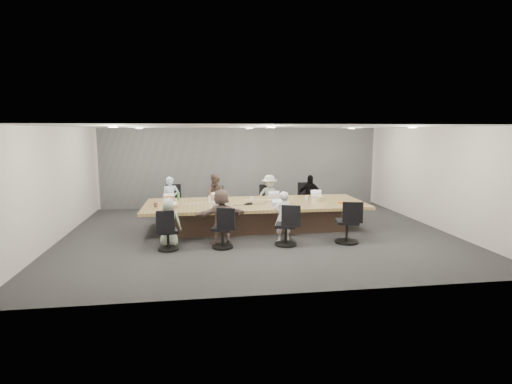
{
  "coord_description": "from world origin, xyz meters",
  "views": [
    {
      "loc": [
        -1.53,
        -10.19,
        2.69
      ],
      "look_at": [
        0.0,
        0.4,
        1.05
      ],
      "focal_mm": 28.0,
      "sensor_mm": 36.0,
      "label": 1
    }
  ],
  "objects": [
    {
      "name": "mug_brown",
      "position": [
        -2.65,
        0.22,
        0.8
      ],
      "size": [
        0.13,
        0.13,
        0.12
      ],
      "primitive_type": "cylinder",
      "rotation": [
        0.0,
        0.0,
        -0.42
      ],
      "color": "brown",
      "rests_on": "conference_table"
    },
    {
      "name": "chair_6",
      "position": [
        0.48,
        -1.2,
        0.4
      ],
      "size": [
        0.69,
        0.69,
        0.81
      ],
      "primitive_type": null,
      "rotation": [
        0.0,
        0.0,
        -0.33
      ],
      "color": "black",
      "rests_on": "ground"
    },
    {
      "name": "mic_left",
      "position": [
        -0.27,
        0.24,
        0.75
      ],
      "size": [
        0.15,
        0.11,
        0.03
      ],
      "primitive_type": "cube",
      "rotation": [
        0.0,
        0.0,
        -0.08
      ],
      "color": "black",
      "rests_on": "conference_table"
    },
    {
      "name": "wall_left",
      "position": [
        -5.0,
        0.0,
        1.4
      ],
      "size": [
        0.0,
        8.0,
        2.8
      ],
      "primitive_type": "cube",
      "rotation": [
        1.57,
        0.0,
        1.57
      ],
      "color": "beige",
      "rests_on": "ground"
    },
    {
      "name": "person_3",
      "position": [
        1.91,
        1.85,
        0.66
      ],
      "size": [
        0.83,
        0.48,
        1.32
      ],
      "primitive_type": "imported",
      "rotation": [
        0.0,
        0.0,
        6.07
      ],
      "color": "black",
      "rests_on": "ground"
    },
    {
      "name": "chair_2",
      "position": [
        0.63,
        2.2,
        0.38
      ],
      "size": [
        0.57,
        0.57,
        0.76
      ],
      "primitive_type": null,
      "rotation": [
        0.0,
        0.0,
        3.02
      ],
      "color": "black",
      "rests_on": "ground"
    },
    {
      "name": "laptop_5",
      "position": [
        -1.02,
        -0.3,
        0.75
      ],
      "size": [
        0.34,
        0.24,
        0.02
      ],
      "primitive_type": "cube",
      "rotation": [
        0.0,
        0.0,
        -0.01
      ],
      "color": "#B2B2B7",
      "rests_on": "conference_table"
    },
    {
      "name": "chair_3",
      "position": [
        1.91,
        2.2,
        0.42
      ],
      "size": [
        0.59,
        0.59,
        0.84
      ],
      "primitive_type": null,
      "rotation": [
        0.0,
        0.0,
        3.11
      ],
      "color": "black",
      "rests_on": "ground"
    },
    {
      "name": "cup_white_near",
      "position": [
        1.52,
        0.79,
        0.79
      ],
      "size": [
        0.08,
        0.08,
        0.1
      ],
      "primitive_type": "cylinder",
      "rotation": [
        0.0,
        0.0,
        0.07
      ],
      "color": "white",
      "rests_on": "conference_table"
    },
    {
      "name": "person_4",
      "position": [
        -2.25,
        -0.85,
        0.57
      ],
      "size": [
        0.6,
        0.43,
        1.15
      ],
      "primitive_type": "imported",
      "rotation": [
        0.0,
        0.0,
        3.02
      ],
      "color": "#9CB199",
      "rests_on": "ground"
    },
    {
      "name": "bottle_green_right",
      "position": [
        0.77,
        0.2,
        0.88
      ],
      "size": [
        0.08,
        0.08,
        0.27
      ],
      "primitive_type": "cylinder",
      "rotation": [
        0.0,
        0.0,
        0.12
      ],
      "color": "#41863C",
      "rests_on": "conference_table"
    },
    {
      "name": "snack_packet",
      "position": [
        2.31,
        0.04,
        0.76
      ],
      "size": [
        0.22,
        0.21,
        0.04
      ],
      "primitive_type": "cube",
      "rotation": [
        0.0,
        0.0,
        -0.68
      ],
      "color": "#E76107",
      "rests_on": "conference_table"
    },
    {
      "name": "mic_right",
      "position": [
        0.72,
        0.46,
        0.75
      ],
      "size": [
        0.18,
        0.15,
        0.03
      ],
      "primitive_type": "cube",
      "rotation": [
        0.0,
        0.0,
        0.4
      ],
      "color": "black",
      "rests_on": "conference_table"
    },
    {
      "name": "bottle_green_left",
      "position": [
        -2.11,
        1.1,
        0.86
      ],
      "size": [
        0.09,
        0.09,
        0.24
      ],
      "primitive_type": "cylinder",
      "rotation": [
        0.0,
        0.0,
        0.43
      ],
      "color": "#41863C",
      "rests_on": "conference_table"
    },
    {
      "name": "laptop_6",
      "position": [
        0.48,
        -0.3,
        0.75
      ],
      "size": [
        0.35,
        0.26,
        0.02
      ],
      "primitive_type": "cube",
      "rotation": [
        0.0,
        0.0,
        0.1
      ],
      "color": "#B2B2B7",
      "rests_on": "conference_table"
    },
    {
      "name": "cup_white_far",
      "position": [
        -0.05,
        0.9,
        0.79
      ],
      "size": [
        0.08,
        0.08,
        0.1
      ],
      "primitive_type": "cylinder",
      "rotation": [
        0.0,
        0.0,
        -0.0
      ],
      "color": "white",
      "rests_on": "conference_table"
    },
    {
      "name": "stapler",
      "position": [
        -0.21,
        0.18,
        0.77
      ],
      "size": [
        0.17,
        0.1,
        0.06
      ],
      "primitive_type": "cube",
      "rotation": [
        0.0,
        0.0,
        0.4
      ],
      "color": "black",
      "rests_on": "conference_table"
    },
    {
      "name": "chair_7",
      "position": [
        1.99,
        -1.2,
        0.44
      ],
      "size": [
        0.7,
        0.7,
        0.88
      ],
      "primitive_type": null,
      "rotation": [
        0.0,
        0.0,
        -0.21
      ],
      "color": "black",
      "rests_on": "ground"
    },
    {
      "name": "laptop_0",
      "position": [
        -2.38,
        1.3,
        0.75
      ],
      "size": [
        0.32,
        0.23,
        0.02
      ],
      "primitive_type": "cube",
      "rotation": [
        0.0,
        0.0,
        3.11
      ],
      "color": "#8C6647",
      "rests_on": "conference_table"
    },
    {
      "name": "chair_0",
      "position": [
        -2.38,
        2.2,
        0.43
      ],
      "size": [
        0.69,
        0.69,
        0.87
      ],
      "primitive_type": null,
      "rotation": [
        0.0,
        0.0,
        3.35
      ],
      "color": "black",
      "rests_on": "ground"
    },
    {
      "name": "wall_front",
      "position": [
        0.0,
        -4.0,
        1.4
      ],
      "size": [
        10.0,
        0.0,
        2.8
      ],
      "primitive_type": "cube",
      "rotation": [
        -1.57,
        0.0,
        0.0
      ],
      "color": "beige",
      "rests_on": "ground"
    },
    {
      "name": "person_0",
      "position": [
        -2.38,
        1.85,
        0.67
      ],
      "size": [
        0.51,
        0.36,
        1.34
      ],
      "primitive_type": "imported",
      "rotation": [
        0.0,
        0.0,
        6.37
      ],
      "color": "#A5C1D8",
      "rests_on": "ground"
    },
    {
      "name": "chair_4",
      "position": [
        -2.25,
        -1.2,
        0.37
      ],
      "size": [
        0.56,
        0.56,
        0.73
      ],
      "primitive_type": null,
      "rotation": [
        0.0,
        0.0,
        0.15
      ],
      "color": "black",
      "rests_on": "ground"
    },
    {
      "name": "canvas_bag",
      "position": [
        1.86,
        0.52,
        0.8
      ],
      "size": [
        0.27,
        0.23,
        0.12
      ],
      "primitive_type": "cube",
      "rotation": [
        0.0,
        0.0,
        0.46
      ],
      "color": "tan",
      "rests_on": "conference_table"
    },
    {
      "name": "curtain",
      "position": [
        0.0,
        3.92,
        1.4
      ],
      "size": [
        9.8,
        0.04,
        2.8
      ],
      "primitive_type": "cube",
      "color": "slate",
      "rests_on": "ground"
    },
    {
      "name": "wall_back",
      "position": [
        0.0,
        4.0,
        1.4
      ],
      "size": [
        10.0,
        0.0,
        2.8
      ],
      "primitive_type": "cube",
      "rotation": [
        1.57,
        0.0,
        0.0
      ],
      "color": "beige",
      "rests_on": "ground"
    },
    {
      "name": "person_2",
      "position": [
        0.63,
        1.85,
        0.67
      ],
      "size": [
        0.93,
        0.61,
        1.35
      ],
      "primitive_type": "imported",
      "rotation": [
        0.0,
        0.0,
        6.41
      ],
      "color": "#8E9F8D",
      "rests_on": "ground"
    },
    {
      "name": "floor",
      "position": [
        0.0,
        0.0,
        0.0
      ],
      "size": [
        10.0,
        8.0,
        0.0
      ],
      "primitive_type": "cube",
      "color": "#2C2B2D",
      "rests_on": "ground"
    },
    {
      "name": "chair_5",
      "position": [
        -1.02,
        -1.2,
        0.38
      ],
      "size": [
        0.65,
        0.65,
        0.77
      ],
      "primitive_type": null,
      "rotation": [
        0.0,
        0.0,
        -0.31
      ],
      "color": "black",
      "rests_on": "ground"
    },
    {
      "name": "conference_table",
      "position": [
        0.0,
        0.5,
        0.4
      ],
      "size": [
        6.0,
        2.2,
        0.74
      ],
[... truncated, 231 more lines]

